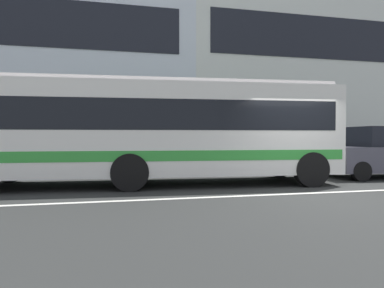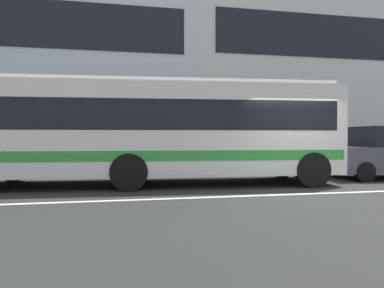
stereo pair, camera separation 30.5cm
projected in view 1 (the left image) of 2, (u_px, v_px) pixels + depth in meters
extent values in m
plane|color=#2B2C2B|center=(312.00, 193.00, 8.51)|extent=(160.00, 160.00, 0.00)
cube|color=silver|center=(312.00, 193.00, 8.51)|extent=(60.00, 0.16, 0.01)
cube|color=#204720|center=(202.00, 162.00, 14.23)|extent=(15.70, 1.10, 0.73)
cube|color=silver|center=(312.00, 72.00, 26.00)|extent=(20.94, 10.09, 12.94)
cube|color=black|center=(358.00, 40.00, 21.03)|extent=(19.27, 0.04, 2.59)
cube|color=silver|center=(154.00, 130.00, 10.01)|extent=(11.04, 3.24, 2.58)
cube|color=black|center=(154.00, 117.00, 10.01)|extent=(10.38, 3.22, 0.83)
cube|color=green|center=(154.00, 154.00, 10.03)|extent=(10.82, 3.25, 0.28)
cube|color=silver|center=(153.00, 85.00, 9.98)|extent=(10.57, 2.81, 0.12)
cube|color=black|center=(323.00, 118.00, 10.83)|extent=(0.17, 2.11, 0.91)
cylinder|color=black|center=(278.00, 163.00, 11.85)|extent=(1.02, 0.35, 1.00)
cylinder|color=black|center=(311.00, 169.00, 9.56)|extent=(1.02, 0.35, 1.00)
cylinder|color=black|center=(132.00, 165.00, 11.09)|extent=(1.02, 0.35, 1.00)
cylinder|color=black|center=(130.00, 172.00, 8.80)|extent=(1.02, 0.35, 1.00)
cylinder|color=black|center=(10.00, 166.00, 10.52)|extent=(1.02, 0.35, 1.00)
cube|color=black|center=(384.00, 137.00, 11.80)|extent=(2.20, 1.77, 0.70)
cylinder|color=black|center=(332.00, 167.00, 12.45)|extent=(0.65, 0.26, 0.64)
cylinder|color=black|center=(361.00, 171.00, 10.78)|extent=(0.65, 0.26, 0.64)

